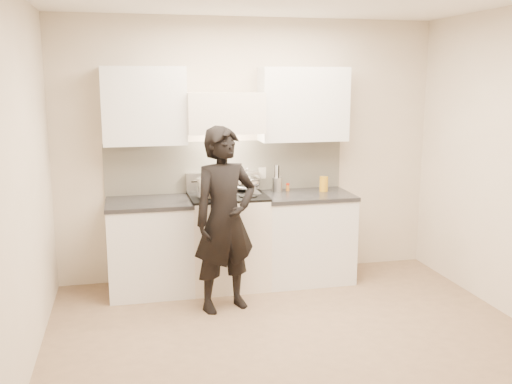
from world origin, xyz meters
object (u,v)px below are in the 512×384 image
at_px(counter_right, 306,236).
at_px(utensil_crock, 277,184).
at_px(stove, 228,240).
at_px(wok, 245,182).
at_px(person, 225,220).

distance_m(counter_right, utensil_crock, 0.63).
relative_size(counter_right, utensil_crock, 3.31).
xyz_separation_m(stove, wok, (0.20, 0.11, 0.57)).
distance_m(stove, counter_right, 0.83).
xyz_separation_m(counter_right, person, (-0.96, -0.60, 0.38)).
relative_size(stove, counter_right, 1.04).
bearing_deg(wok, stove, -151.06).
relative_size(counter_right, wok, 2.21).
relative_size(stove, wok, 2.30).
xyz_separation_m(counter_right, utensil_crock, (-0.27, 0.16, 0.54)).
bearing_deg(wok, counter_right, -9.93).
bearing_deg(person, stove, 59.64).
distance_m(utensil_crock, person, 1.04).
bearing_deg(stove, person, -102.39).
distance_m(stove, wok, 0.62).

